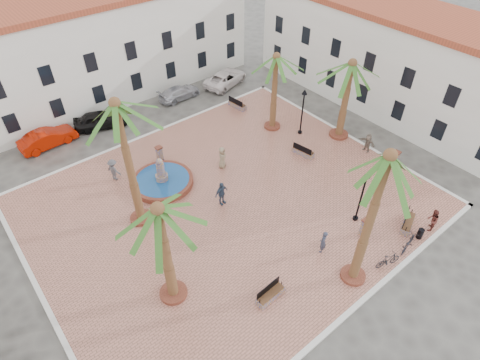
{
  "coord_description": "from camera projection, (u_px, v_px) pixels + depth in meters",
  "views": [
    {
      "loc": [
        -12.27,
        -16.32,
        20.06
      ],
      "look_at": [
        1.0,
        0.0,
        1.6
      ],
      "focal_mm": 30.0,
      "sensor_mm": 36.0,
      "label": 1
    }
  ],
  "objects": [
    {
      "name": "ground",
      "position": [
        229.0,
        203.0,
        28.57
      ],
      "size": [
        120.0,
        120.0,
        0.0
      ],
      "primitive_type": "plane",
      "color": "#56544F",
      "rests_on": "ground"
    },
    {
      "name": "plaza",
      "position": [
        229.0,
        202.0,
        28.52
      ],
      "size": [
        26.0,
        22.0,
        0.15
      ],
      "primitive_type": "cube",
      "color": "#B8725E",
      "rests_on": "ground"
    },
    {
      "name": "kerb_n",
      "position": [
        152.0,
        133.0,
        34.93
      ],
      "size": [
        26.3,
        0.3,
        0.16
      ],
      "primitive_type": "cube",
      "color": "silver",
      "rests_on": "ground"
    },
    {
      "name": "kerb_s",
      "position": [
        352.0,
        310.0,
        22.1
      ],
      "size": [
        26.3,
        0.3,
        0.16
      ],
      "primitive_type": "cube",
      "color": "silver",
      "rests_on": "ground"
    },
    {
      "name": "kerb_e",
      "position": [
        347.0,
        136.0,
        34.68
      ],
      "size": [
        0.3,
        22.3,
        0.16
      ],
      "primitive_type": "cube",
      "color": "silver",
      "rests_on": "ground"
    },
    {
      "name": "kerb_w",
      "position": [
        46.0,
        305.0,
        22.35
      ],
      "size": [
        0.3,
        22.3,
        0.16
      ],
      "primitive_type": "cube",
      "color": "silver",
      "rests_on": "ground"
    },
    {
      "name": "building_north",
      "position": [
        96.0,
        48.0,
        37.08
      ],
      "size": [
        30.4,
        7.4,
        9.5
      ],
      "color": "white",
      "rests_on": "ground"
    },
    {
      "name": "building_east",
      "position": [
        389.0,
        57.0,
        36.24
      ],
      "size": [
        7.4,
        26.4,
        9.0
      ],
      "rotation": [
        0.0,
        0.0,
        1.57
      ],
      "color": "white",
      "rests_on": "ground"
    },
    {
      "name": "fountain",
      "position": [
        162.0,
        180.0,
        29.67
      ],
      "size": [
        4.53,
        4.53,
        2.34
      ],
      "color": "brown",
      "rests_on": "plaza"
    },
    {
      "name": "palm_nw",
      "position": [
        118.0,
        117.0,
        21.88
      ],
      "size": [
        4.91,
        4.91,
        9.29
      ],
      "color": "brown",
      "rests_on": "plaza"
    },
    {
      "name": "palm_sw",
      "position": [
        160.0,
        221.0,
        18.81
      ],
      "size": [
        5.1,
        5.1,
        7.22
      ],
      "color": "brown",
      "rests_on": "plaza"
    },
    {
      "name": "palm_s",
      "position": [
        386.0,
        171.0,
        18.31
      ],
      "size": [
        4.77,
        4.77,
        9.38
      ],
      "color": "brown",
      "rests_on": "plaza"
    },
    {
      "name": "palm_e",
      "position": [
        351.0,
        73.0,
        30.76
      ],
      "size": [
        5.21,
        5.21,
        6.98
      ],
      "color": "brown",
      "rests_on": "plaza"
    },
    {
      "name": "palm_ne",
      "position": [
        276.0,
        65.0,
        31.74
      ],
      "size": [
        4.58,
        4.58,
        6.89
      ],
      "color": "brown",
      "rests_on": "plaza"
    },
    {
      "name": "bench_s",
      "position": [
        270.0,
        295.0,
        22.44
      ],
      "size": [
        1.85,
        0.66,
        0.96
      ],
      "rotation": [
        0.0,
        0.0,
        0.05
      ],
      "color": "slate",
      "rests_on": "plaza"
    },
    {
      "name": "bench_se",
      "position": [
        408.0,
        223.0,
        26.5
      ],
      "size": [
        2.03,
        1.27,
        1.03
      ],
      "rotation": [
        0.0,
        0.0,
        0.37
      ],
      "color": "slate",
      "rests_on": "plaza"
    },
    {
      "name": "bench_e",
      "position": [
        303.0,
        152.0,
        32.36
      ],
      "size": [
        0.88,
        1.89,
        0.96
      ],
      "rotation": [
        0.0,
        0.0,
        1.76
      ],
      "color": "slate",
      "rests_on": "plaza"
    },
    {
      "name": "bench_ne",
      "position": [
        237.0,
        105.0,
        37.87
      ],
      "size": [
        0.79,
        1.94,
        1.0
      ],
      "rotation": [
        0.0,
        0.0,
        1.69
      ],
      "color": "slate",
      "rests_on": "plaza"
    },
    {
      "name": "lamppost_s",
      "position": [
        364.0,
        188.0,
        25.3
      ],
      "size": [
        0.46,
        0.46,
        4.2
      ],
      "color": "black",
      "rests_on": "plaza"
    },
    {
      "name": "lamppost_e",
      "position": [
        303.0,
        104.0,
        32.99
      ],
      "size": [
        0.46,
        0.46,
        4.21
      ],
      "color": "black",
      "rests_on": "plaza"
    },
    {
      "name": "bollard_se",
      "position": [
        364.0,
        227.0,
        25.7
      ],
      "size": [
        0.49,
        0.49,
        1.33
      ],
      "rotation": [
        0.0,
        0.0,
        -0.04
      ],
      "color": "slate",
      "rests_on": "plaza"
    },
    {
      "name": "bollard_n",
      "position": [
        160.0,
        154.0,
        31.43
      ],
      "size": [
        0.52,
        0.52,
        1.39
      ],
      "rotation": [
        0.0,
        0.0,
        0.05
      ],
      "color": "slate",
      "rests_on": "plaza"
    },
    {
      "name": "bollard_e",
      "position": [
        395.0,
        159.0,
        30.95
      ],
      "size": [
        0.55,
        0.55,
        1.41
      ],
      "rotation": [
        0.0,
        0.0,
        0.1
      ],
      "color": "slate",
      "rests_on": "plaza"
    },
    {
      "name": "litter_bin",
      "position": [
        420.0,
        234.0,
        25.69
      ],
      "size": [
        0.38,
        0.38,
        0.75
      ],
      "primitive_type": "cylinder",
      "color": "black",
      "rests_on": "plaza"
    },
    {
      "name": "cyclist_a",
      "position": [
        323.0,
        242.0,
        24.57
      ],
      "size": [
        0.73,
        0.61,
        1.7
      ],
      "primitive_type": "imported",
      "rotation": [
        0.0,
        0.0,
        3.53
      ],
      "color": "#31374B",
      "rests_on": "plaza"
    },
    {
      "name": "bicycle_a",
      "position": [
        408.0,
        243.0,
        24.95
      ],
      "size": [
        2.01,
        1.01,
        1.01
      ],
      "primitive_type": "imported",
      "rotation": [
        0.0,
        0.0,
        1.76
      ],
      "color": "black",
      "rests_on": "plaza"
    },
    {
      "name": "cyclist_b",
      "position": [
        432.0,
        220.0,
        25.94
      ],
      "size": [
        0.98,
        0.86,
        1.68
      ],
      "primitive_type": "imported",
      "rotation": [
        0.0,
        0.0,
        3.46
      ],
      "color": "#5D251F",
      "rests_on": "plaza"
    },
    {
      "name": "bicycle_b",
      "position": [
        388.0,
        260.0,
        23.95
      ],
      "size": [
        1.76,
        0.98,
        1.02
      ],
      "primitive_type": "imported",
      "rotation": [
        0.0,
        0.0,
        1.26
      ],
      "color": "black",
      "rests_on": "plaza"
    },
    {
      "name": "pedestrian_fountain_a",
      "position": [
        222.0,
        158.0,
        30.78
      ],
      "size": [
        1.05,
        0.99,
        1.81
      ],
      "primitive_type": "imported",
      "rotation": [
        0.0,
        0.0,
        0.63
      ],
      "color": "gray",
      "rests_on": "plaza"
    },
    {
      "name": "pedestrian_fountain_b",
      "position": [
        222.0,
        193.0,
        27.69
      ],
      "size": [
        1.15,
        0.58,
        1.89
      ],
      "primitive_type": "imported",
      "rotation": [
        0.0,
        0.0,
        0.11
      ],
      "color": "#31425A",
      "rests_on": "plaza"
    },
    {
      "name": "pedestrian_north",
      "position": [
        114.0,
        170.0,
        29.68
      ],
      "size": [
        1.07,
        1.33,
        1.8
      ],
      "primitive_type": "imported",
      "rotation": [
        0.0,
        0.0,
        1.97
      ],
      "color": "#4B4B50",
      "rests_on": "plaza"
    },
    {
      "name": "pedestrian_east",
      "position": [
        368.0,
        142.0,
        32.42
      ],
      "size": [
        0.5,
        1.51,
        1.62
      ],
      "primitive_type": "imported",
      "rotation": [
        0.0,
        0.0,
        -1.59
      ],
      "color": "#7C6D5F",
      "rests_on": "plaza"
    },
    {
      "name": "car_black",
      "position": [
        100.0,
        120.0,
        35.31
      ],
      "size": [
        4.87,
        3.24,
        1.54
      ],
      "primitive_type": "imported",
      "rotation": [
        0.0,
        0.0,
        1.23
      ],
      "color": "black",
      "rests_on": "ground"
    },
    {
      "name": "car_red",
      "position": [
        48.0,
        138.0,
        33.21
      ],
      "size": [
        4.7,
        1.9,
        1.52
      ],
      "primitive_type": "imported",
      "rotation": [
        0.0,
        0.0,
        1.64
      ],
      "color": "#A91602",
      "rests_on": "ground"
    },
    {
      "name": "car_silver",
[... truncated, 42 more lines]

